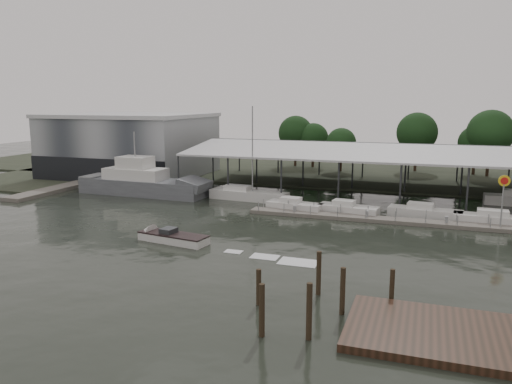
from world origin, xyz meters
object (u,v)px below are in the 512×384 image
(speedboat_underway, at_px, (168,237))
(white_sailboat, at_px, (248,195))
(shell_fuel_sign, at_px, (503,192))
(grey_trawler, at_px, (144,183))

(speedboat_underway, bearing_deg, white_sailboat, -81.79)
(white_sailboat, height_order, speedboat_underway, white_sailboat)
(white_sailboat, bearing_deg, shell_fuel_sign, -7.45)
(grey_trawler, relative_size, speedboat_underway, 1.03)
(shell_fuel_sign, height_order, white_sailboat, white_sailboat)
(shell_fuel_sign, relative_size, grey_trawler, 0.29)
(grey_trawler, distance_m, speedboat_underway, 24.09)
(white_sailboat, relative_size, speedboat_underway, 0.67)
(shell_fuel_sign, bearing_deg, white_sailboat, 167.61)
(white_sailboat, bearing_deg, speedboat_underway, -85.80)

